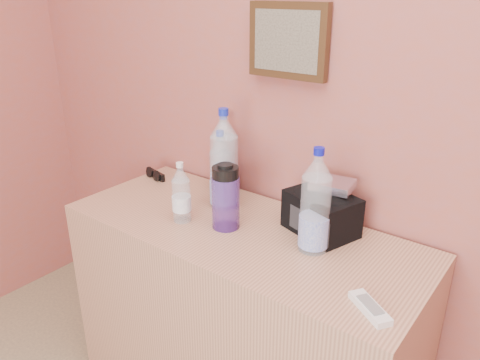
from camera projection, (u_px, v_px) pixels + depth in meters
The scene contains 12 objects.
picture_frame at pixel (288, 41), 1.57m from camera, with size 0.30×0.03×0.25m, color #382311, non-canonical shape.
dresser at pixel (241, 322), 1.76m from camera, with size 1.28×0.53×0.80m, color tan.
pet_large_a at pixel (224, 164), 1.72m from camera, with size 0.10×0.10×0.38m.
pet_large_b at pixel (224, 157), 1.86m from camera, with size 0.09×0.09×0.32m.
pet_large_c at pixel (221, 173), 1.73m from camera, with size 0.08×0.08×0.29m.
pet_large_d at pixel (315, 206), 1.42m from camera, with size 0.09×0.09×0.34m.
pet_small at pixel (181, 196), 1.63m from camera, with size 0.06×0.06×0.22m.
nalgene_bottle at pixel (226, 197), 1.58m from camera, with size 0.09×0.09×0.23m.
sunglasses at pixel (156, 174), 2.03m from camera, with size 0.13×0.05×0.03m, color black, non-canonical shape.
ac_remote at pixel (370, 308), 1.19m from camera, with size 0.14×0.04×0.02m, color silver.
toiletry_bag at pixel (321, 211), 1.56m from camera, with size 0.23×0.16×0.15m, color black, non-canonical shape.
foil_packet at pixel (333, 185), 1.53m from camera, with size 0.13×0.11×0.03m, color silver.
Camera 1 is at (0.33, 0.58, 1.57)m, focal length 35.00 mm.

